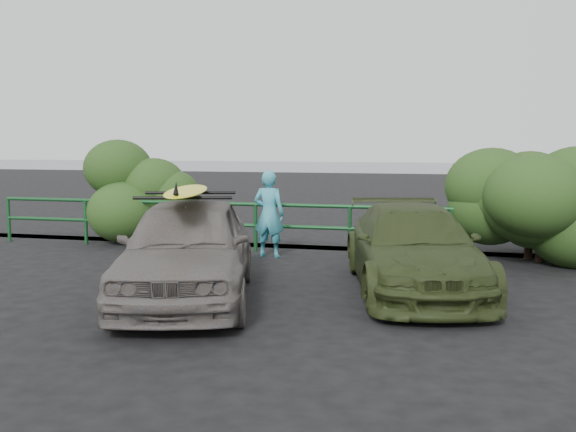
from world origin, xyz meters
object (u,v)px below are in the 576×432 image
at_px(guardrail, 302,228).
at_px(olive_vehicle, 413,249).
at_px(surfboard, 187,191).
at_px(sedan, 188,249).
at_px(man, 269,214).

bearing_deg(guardrail, olive_vehicle, -49.82).
height_order(guardrail, surfboard, surfboard).
bearing_deg(sedan, guardrail, 64.27).
bearing_deg(sedan, surfboard, -78.97).
distance_m(sedan, man, 3.69).
xyz_separation_m(guardrail, surfboard, (-0.76, -4.25, 1.08)).
height_order(olive_vehicle, man, man).
height_order(guardrail, sedan, sedan).
xyz_separation_m(olive_vehicle, surfboard, (-3.17, -1.41, 0.95)).
xyz_separation_m(guardrail, sedan, (-0.76, -4.25, 0.24)).
bearing_deg(olive_vehicle, sedan, -168.84).
xyz_separation_m(sedan, surfboard, (0.00, -0.00, 0.84)).
relative_size(guardrail, man, 8.04).
distance_m(man, surfboard, 3.76).
bearing_deg(man, guardrail, -128.11).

